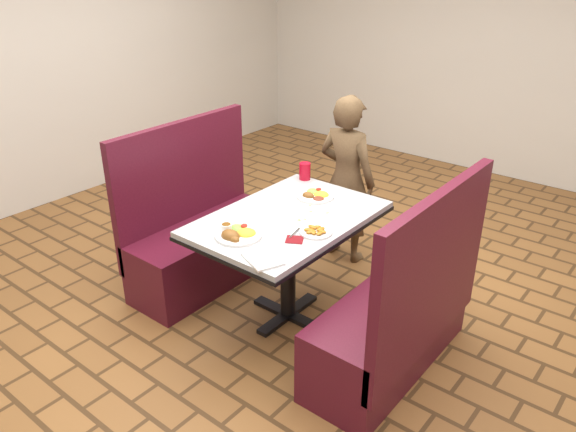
% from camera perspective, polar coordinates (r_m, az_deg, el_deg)
% --- Properties ---
extents(room, '(7.00, 7.04, 2.82)m').
position_cam_1_polar(room, '(3.15, 0.00, 19.47)').
color(room, brown).
rests_on(room, ground).
extents(dining_table, '(0.81, 1.21, 0.75)m').
position_cam_1_polar(dining_table, '(3.51, 0.00, -1.42)').
color(dining_table, '#AFB2B4').
rests_on(dining_table, ground).
extents(booth_bench_left, '(0.47, 1.20, 1.17)m').
position_cam_1_polar(booth_bench_left, '(4.15, -8.62, -2.26)').
color(booth_bench_left, '#531223').
rests_on(booth_bench_left, ground).
extents(booth_bench_right, '(0.47, 1.20, 1.17)m').
position_cam_1_polar(booth_bench_right, '(3.31, 11.01, -10.36)').
color(booth_bench_right, '#531223').
rests_on(booth_bench_right, ground).
extents(diner_person, '(0.48, 0.31, 1.31)m').
position_cam_1_polar(diner_person, '(4.31, 5.97, 3.70)').
color(diner_person, brown).
rests_on(diner_person, ground).
extents(near_dinner_plate, '(0.27, 0.27, 0.08)m').
position_cam_1_polar(near_dinner_plate, '(3.22, -5.18, -1.62)').
color(near_dinner_plate, white).
rests_on(near_dinner_plate, dining_table).
extents(far_dinner_plate, '(0.25, 0.25, 0.06)m').
position_cam_1_polar(far_dinner_plate, '(3.73, 2.85, 2.25)').
color(far_dinner_plate, white).
rests_on(far_dinner_plate, dining_table).
extents(plantain_plate, '(0.19, 0.19, 0.03)m').
position_cam_1_polar(plantain_plate, '(3.26, 2.83, -1.57)').
color(plantain_plate, white).
rests_on(plantain_plate, dining_table).
extents(maroon_napkin, '(0.14, 0.14, 0.00)m').
position_cam_1_polar(maroon_napkin, '(3.19, 0.68, -2.41)').
color(maroon_napkin, maroon).
rests_on(maroon_napkin, dining_table).
extents(spoon_utensil, '(0.04, 0.13, 0.00)m').
position_cam_1_polar(spoon_utensil, '(3.25, 0.68, -1.73)').
color(spoon_utensil, silver).
rests_on(spoon_utensil, dining_table).
extents(red_tumbler, '(0.08, 0.08, 0.12)m').
position_cam_1_polar(red_tumbler, '(4.01, 1.72, 4.58)').
color(red_tumbler, '#B70C1F').
rests_on(red_tumbler, dining_table).
extents(paper_napkin, '(0.26, 0.23, 0.01)m').
position_cam_1_polar(paper_napkin, '(2.99, -2.58, -4.37)').
color(paper_napkin, white).
rests_on(paper_napkin, dining_table).
extents(knife_utensil, '(0.02, 0.19, 0.00)m').
position_cam_1_polar(knife_utensil, '(3.23, -4.40, -1.91)').
color(knife_utensil, silver).
rests_on(knife_utensil, dining_table).
extents(fork_utensil, '(0.05, 0.16, 0.00)m').
position_cam_1_polar(fork_utensil, '(3.27, -6.11, -1.58)').
color(fork_utensil, silver).
rests_on(fork_utensil, dining_table).
extents(lettuce_shreds, '(0.28, 0.32, 0.00)m').
position_cam_1_polar(lettuce_shreds, '(3.49, 1.13, 0.17)').
color(lettuce_shreds, '#8BAD45').
rests_on(lettuce_shreds, dining_table).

